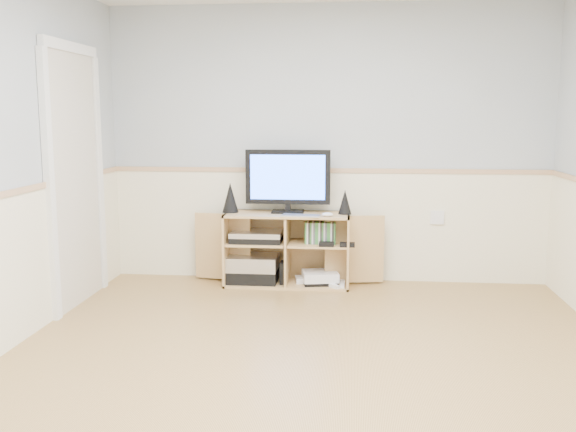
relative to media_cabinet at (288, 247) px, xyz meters
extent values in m
cube|color=tan|center=(0.34, -2.06, -0.34)|extent=(4.00, 4.50, 0.02)
cube|color=#9DA5AA|center=(0.34, 0.20, 0.92)|extent=(4.00, 0.02, 2.50)
cube|color=#9DA5AA|center=(0.34, -4.32, 0.92)|extent=(4.00, 0.02, 2.50)
cube|color=#F5ECC9|center=(0.34, 0.18, 0.17)|extent=(4.00, 0.01, 1.00)
cube|color=tan|center=(0.34, 0.17, 0.69)|extent=(4.00, 0.02, 0.04)
cube|color=beige|center=(-1.64, -0.76, 0.67)|extent=(0.03, 0.82, 2.00)
cube|color=tan|center=(0.00, -0.05, -0.32)|extent=(1.11, 0.42, 0.02)
cube|color=tan|center=(0.00, -0.05, 0.31)|extent=(1.11, 0.42, 0.02)
cube|color=tan|center=(-0.55, -0.05, -0.01)|extent=(0.02, 0.42, 0.65)
cube|color=tan|center=(0.55, -0.05, -0.01)|extent=(0.02, 0.42, 0.65)
cube|color=tan|center=(0.00, 0.15, -0.01)|extent=(1.11, 0.02, 0.65)
cube|color=tan|center=(0.00, -0.05, -0.01)|extent=(0.02, 0.40, 0.61)
cube|color=tan|center=(-0.28, -0.05, 0.05)|extent=(0.53, 0.38, 0.02)
cube|color=tan|center=(0.28, -0.05, 0.05)|extent=(0.53, 0.38, 0.02)
cube|color=tan|center=(-0.60, 0.00, -0.01)|extent=(0.53, 0.11, 0.61)
cube|color=tan|center=(0.60, 0.00, -0.01)|extent=(0.53, 0.11, 0.61)
cube|color=black|center=(0.00, 0.00, 0.33)|extent=(0.28, 0.18, 0.02)
cube|color=black|center=(0.00, 0.00, 0.37)|extent=(0.05, 0.04, 0.06)
cube|color=black|center=(0.00, 0.00, 0.64)|extent=(0.76, 0.05, 0.48)
cube|color=#3065FF|center=(0.00, -0.03, 0.64)|extent=(0.67, 0.01, 0.40)
cone|color=black|center=(-0.52, -0.03, 0.45)|extent=(0.15, 0.15, 0.27)
cone|color=black|center=(0.51, -0.03, 0.43)|extent=(0.12, 0.12, 0.22)
cube|color=silver|center=(0.13, -0.19, 0.32)|extent=(0.34, 0.16, 0.01)
ellipsoid|color=white|center=(0.36, -0.19, 0.34)|extent=(0.10, 0.07, 0.04)
cube|color=black|center=(-0.32, -0.05, -0.26)|extent=(0.46, 0.34, 0.11)
cube|color=silver|center=(-0.32, -0.05, -0.14)|extent=(0.46, 0.34, 0.13)
cube|color=black|center=(-0.28, -0.05, 0.08)|extent=(0.46, 0.32, 0.05)
cube|color=silver|center=(-0.28, -0.05, 0.13)|extent=(0.46, 0.32, 0.05)
cube|color=black|center=(-0.04, -0.10, -0.21)|extent=(0.04, 0.14, 0.20)
cube|color=white|center=(0.18, -0.02, -0.29)|extent=(0.24, 0.20, 0.05)
cube|color=black|center=(0.30, -0.07, -0.30)|extent=(0.34, 0.29, 0.03)
cube|color=white|center=(0.30, -0.07, -0.24)|extent=(0.35, 0.31, 0.08)
cube|color=white|center=(0.50, -0.15, -0.30)|extent=(0.04, 0.14, 0.03)
cube|color=white|center=(0.48, 0.01, -0.30)|extent=(0.09, 0.15, 0.03)
cube|color=#3F8C3F|center=(0.30, -0.07, 0.15)|extent=(0.27, 0.13, 0.19)
cube|color=white|center=(1.34, 0.17, 0.27)|extent=(0.12, 0.03, 0.12)
camera|label=1|loc=(0.57, -5.67, 1.19)|focal=40.00mm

